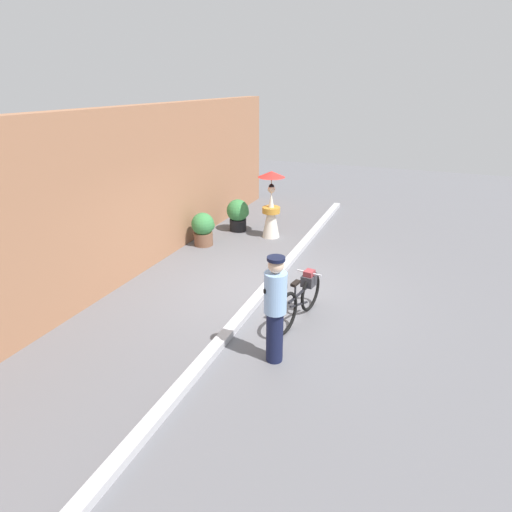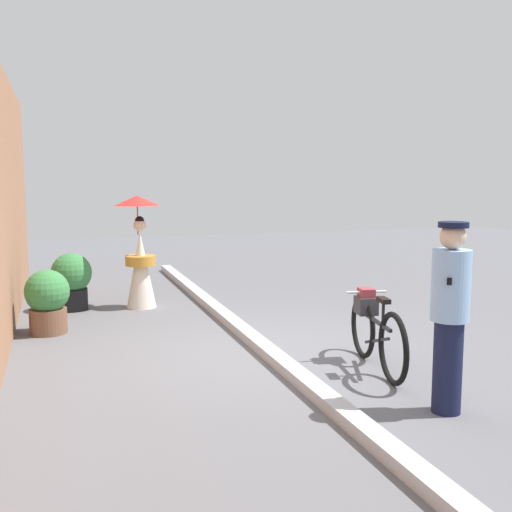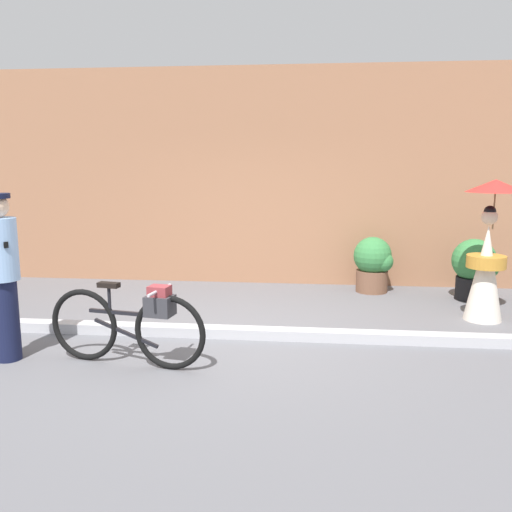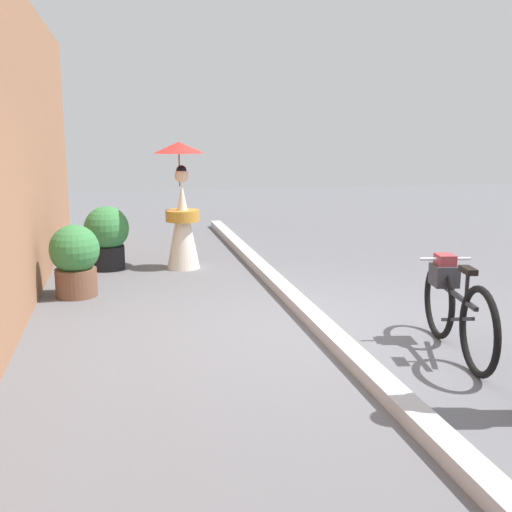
# 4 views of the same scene
# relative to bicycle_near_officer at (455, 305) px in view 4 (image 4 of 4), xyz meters

# --- Properties ---
(ground_plane) EXTENTS (30.00, 30.00, 0.00)m
(ground_plane) POSITION_rel_bicycle_near_officer_xyz_m (0.85, 0.98, -0.44)
(ground_plane) COLOR slate
(sidewalk_curb) EXTENTS (14.00, 0.20, 0.12)m
(sidewalk_curb) POSITION_rel_bicycle_near_officer_xyz_m (0.85, 0.98, -0.38)
(sidewalk_curb) COLOR #B2B2B7
(sidewalk_curb) RESTS_ON ground_plane
(bicycle_near_officer) EXTENTS (1.70, 0.48, 0.85)m
(bicycle_near_officer) POSITION_rel_bicycle_near_officer_xyz_m (0.00, 0.00, 0.00)
(bicycle_near_officer) COLOR black
(bicycle_near_officer) RESTS_ON ground_plane
(person_with_parasol) EXTENTS (0.73, 0.73, 1.82)m
(person_with_parasol) POSITION_rel_bicycle_near_officer_xyz_m (4.03, 2.04, 0.44)
(person_with_parasol) COLOR silver
(person_with_parasol) RESTS_ON ground_plane
(potted_plant_by_door) EXTENTS (0.65, 0.64, 0.92)m
(potted_plant_by_door) POSITION_rel_bicycle_near_officer_xyz_m (4.20, 3.11, 0.06)
(potted_plant_by_door) COLOR black
(potted_plant_by_door) RESTS_ON ground_plane
(potted_plant_small) EXTENTS (0.61, 0.59, 0.88)m
(potted_plant_small) POSITION_rel_bicycle_near_officer_xyz_m (2.75, 3.46, 0.02)
(potted_plant_small) COLOR brown
(potted_plant_small) RESTS_ON ground_plane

